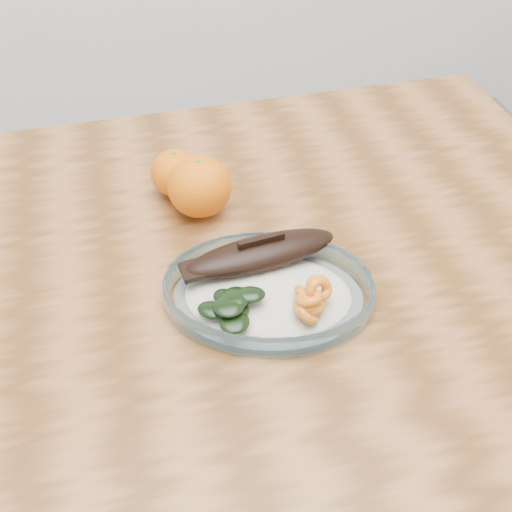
% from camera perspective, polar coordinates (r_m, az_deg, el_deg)
% --- Properties ---
extents(dining_table, '(1.20, 0.80, 0.75)m').
position_cam_1_polar(dining_table, '(0.90, -5.27, -5.57)').
color(dining_table, '#5B3615').
rests_on(dining_table, ground).
extents(plated_meal, '(0.57, 0.57, 0.08)m').
position_cam_1_polar(plated_meal, '(0.77, 1.08, -2.93)').
color(plated_meal, white).
rests_on(plated_meal, dining_table).
extents(orange_left, '(0.09, 0.09, 0.09)m').
position_cam_1_polar(orange_left, '(0.89, -5.04, 6.16)').
color(orange_left, '#F85405').
rests_on(orange_left, dining_table).
extents(orange_right, '(0.07, 0.07, 0.07)m').
position_cam_1_polar(orange_right, '(0.93, -7.15, 7.34)').
color(orange_right, '#F85405').
rests_on(orange_right, dining_table).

